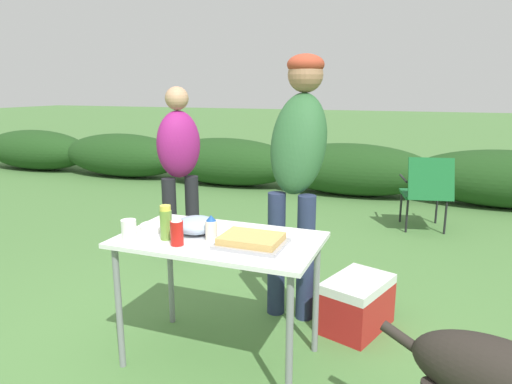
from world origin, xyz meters
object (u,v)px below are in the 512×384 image
object	(u,v)px
ketchup_bottle	(177,231)
standing_person_with_beanie	(179,158)
plate_stack	(158,226)
mixing_bowl	(196,225)
folding_table	(219,251)
mayo_bottle	(211,228)
relish_jar	(166,223)
cooler_box	(357,304)
paper_cup_stack	(129,231)
food_tray	(251,241)
standing_person_in_red_jacket	(298,153)
camp_chair_green_behind_table	(426,189)

from	to	relation	value
ketchup_bottle	standing_person_with_beanie	xyz separation A→B (m)	(-0.91, 1.59, 0.10)
plate_stack	mixing_bowl	xyz separation A→B (m)	(0.26, -0.00, 0.04)
folding_table	mayo_bottle	size ratio (longest dim) A/B	7.89
relish_jar	cooler_box	size ratio (longest dim) A/B	0.34
paper_cup_stack	cooler_box	bearing A→B (deg)	37.89
food_tray	ketchup_bottle	distance (m)	0.39
mayo_bottle	standing_person_in_red_jacket	bearing A→B (deg)	73.36
relish_jar	food_tray	bearing A→B (deg)	8.09
ketchup_bottle	mayo_bottle	bearing A→B (deg)	45.94
folding_table	plate_stack	bearing A→B (deg)	175.83
plate_stack	mayo_bottle	world-z (taller)	mayo_bottle
food_tray	relish_jar	bearing A→B (deg)	-171.91
food_tray	camp_chair_green_behind_table	size ratio (longest dim) A/B	0.42
folding_table	relish_jar	distance (m)	0.33
plate_stack	relish_jar	bearing A→B (deg)	-45.05
camp_chair_green_behind_table	cooler_box	distance (m)	2.42
ketchup_bottle	cooler_box	distance (m)	1.34
paper_cup_stack	cooler_box	xyz separation A→B (m)	(1.10, 0.86, -0.63)
mayo_bottle	standing_person_in_red_jacket	world-z (taller)	standing_person_in_red_jacket
plate_stack	camp_chair_green_behind_table	size ratio (longest dim) A/B	0.25
ketchup_bottle	standing_person_with_beanie	world-z (taller)	standing_person_with_beanie
ketchup_bottle	cooler_box	xyz separation A→B (m)	(0.83, 0.82, -0.65)
mayo_bottle	ketchup_bottle	distance (m)	0.19
folding_table	paper_cup_stack	size ratio (longest dim) A/B	9.21
plate_stack	ketchup_bottle	bearing A→B (deg)	-40.11
folding_table	camp_chair_green_behind_table	size ratio (longest dim) A/B	1.32
food_tray	paper_cup_stack	size ratio (longest dim) A/B	2.92
plate_stack	cooler_box	distance (m)	1.37
mixing_bowl	relish_jar	bearing A→B (deg)	-123.29
paper_cup_stack	relish_jar	xyz separation A→B (m)	(0.17, 0.10, 0.03)
mixing_bowl	paper_cup_stack	bearing A→B (deg)	-136.33
mixing_bowl	standing_person_with_beanie	size ratio (longest dim) A/B	0.16
plate_stack	standing_person_in_red_jacket	bearing A→B (deg)	49.46
folding_table	mayo_bottle	world-z (taller)	mayo_bottle
paper_cup_stack	mayo_bottle	bearing A→B (deg)	23.61
mayo_bottle	standing_person_in_red_jacket	size ratio (longest dim) A/B	0.08
cooler_box	standing_person_with_beanie	bearing A→B (deg)	-94.98
food_tray	paper_cup_stack	xyz separation A→B (m)	(-0.64, -0.17, 0.03)
ketchup_bottle	plate_stack	bearing A→B (deg)	139.89
mixing_bowl	ketchup_bottle	bearing A→B (deg)	-89.40
food_tray	plate_stack	xyz separation A→B (m)	(-0.62, 0.09, -0.01)
folding_table	plate_stack	distance (m)	0.42
mayo_bottle	relish_jar	xyz separation A→B (m)	(-0.23, -0.07, 0.03)
standing_person_in_red_jacket	mixing_bowl	bearing A→B (deg)	-116.25
mixing_bowl	standing_person_in_red_jacket	bearing A→B (deg)	62.94
cooler_box	mixing_bowl	bearing A→B (deg)	-35.27
mayo_bottle	cooler_box	size ratio (longest dim) A/B	0.25
plate_stack	ketchup_bottle	world-z (taller)	ketchup_bottle
mixing_bowl	standing_person_in_red_jacket	distance (m)	0.90
plate_stack	ketchup_bottle	xyz separation A→B (m)	(0.26, -0.22, 0.07)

